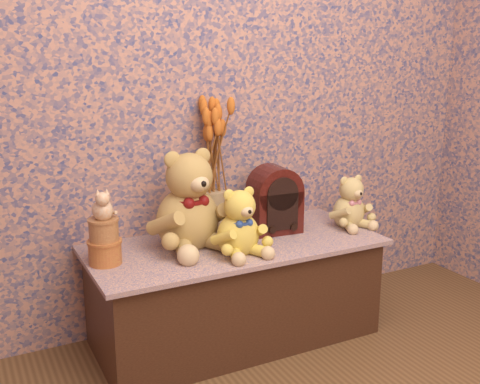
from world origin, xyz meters
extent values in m
cube|color=#3A4477|center=(0.00, 1.50, 1.30)|extent=(3.00, 0.10, 2.60)
cube|color=#3D427C|center=(0.00, 1.22, 0.23)|extent=(1.29, 0.58, 0.46)
cylinder|color=tan|center=(-0.01, 1.42, 0.55)|extent=(0.12, 0.12, 0.19)
cylinder|color=gold|center=(-0.57, 1.23, 0.50)|extent=(0.15, 0.15, 0.09)
cylinder|color=tan|center=(-0.57, 1.23, 0.59)|extent=(0.12, 0.12, 0.09)
camera|label=1|loc=(-1.06, -0.91, 1.29)|focal=42.93mm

